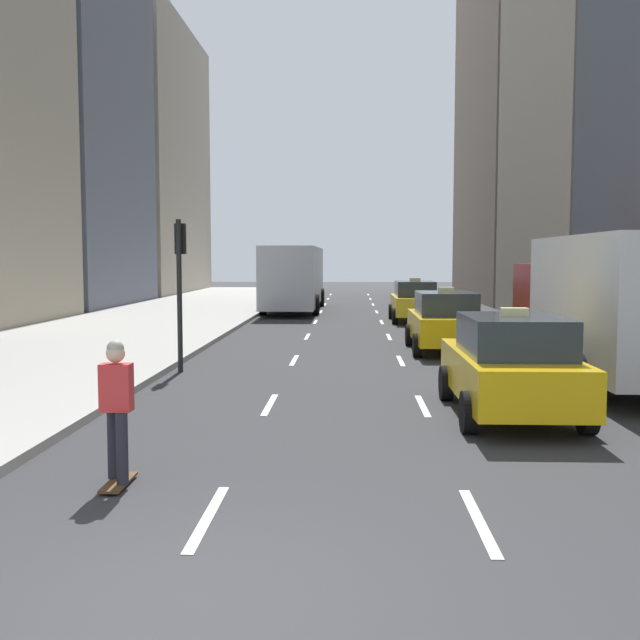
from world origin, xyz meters
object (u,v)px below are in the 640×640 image
at_px(city_bus, 294,276).
at_px(box_truck, 607,304).
at_px(taxi_third, 511,365).
at_px(traffic_light_pole, 180,270).
at_px(taxi_lead, 445,321).
at_px(skateboarder, 117,406).
at_px(taxi_second, 414,301).

height_order(city_bus, box_truck, city_bus).
bearing_deg(taxi_third, city_bus, 102.29).
distance_m(city_bus, traffic_light_pole, 20.98).
xyz_separation_m(taxi_third, city_bus, (-5.61, 25.77, 0.91)).
relative_size(taxi_lead, skateboarder, 2.52).
xyz_separation_m(taxi_second, box_truck, (2.80, -15.53, 0.83)).
height_order(box_truck, skateboarder, box_truck).
bearing_deg(box_truck, skateboarder, -136.71).
distance_m(taxi_lead, skateboarder, 14.17).
height_order(taxi_second, city_bus, city_bus).
bearing_deg(skateboarder, taxi_third, 37.32).
height_order(taxi_second, taxi_third, same).
bearing_deg(taxi_third, taxi_second, 90.00).
relative_size(taxi_third, traffic_light_pole, 1.22).
xyz_separation_m(taxi_lead, city_bus, (-5.61, 16.86, 0.91)).
bearing_deg(taxi_lead, skateboarder, -112.66).
bearing_deg(box_truck, taxi_third, -127.74).
height_order(taxi_lead, taxi_second, same).
bearing_deg(box_truck, city_bus, 110.79).
height_order(taxi_lead, taxi_third, same).
bearing_deg(traffic_light_pole, city_bus, 86.89).
height_order(taxi_second, traffic_light_pole, traffic_light_pole).
relative_size(taxi_lead, city_bus, 0.38).
bearing_deg(taxi_third, skateboarder, -142.68).
relative_size(taxi_second, skateboarder, 2.52).
bearing_deg(city_bus, taxi_lead, -71.59).
relative_size(city_bus, skateboarder, 6.65).
relative_size(taxi_lead, taxi_second, 1.00).
bearing_deg(taxi_third, taxi_lead, 90.00).
bearing_deg(city_bus, taxi_second, -49.71).
xyz_separation_m(taxi_third, skateboarder, (-5.46, -4.16, 0.08)).
height_order(city_bus, skateboarder, city_bus).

